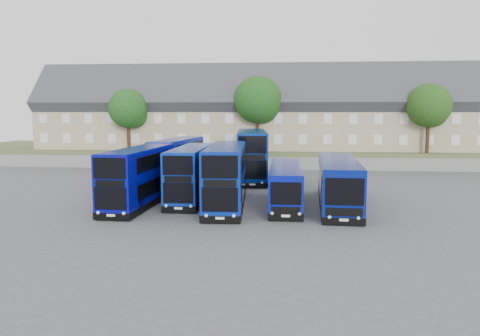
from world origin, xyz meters
name	(u,v)px	position (x,y,z in m)	size (l,w,h in m)	color
ground	(209,211)	(0.00, 0.00, 0.00)	(120.00, 120.00, 0.00)	#4D4D52
retaining_wall	(240,163)	(0.00, 24.00, 0.75)	(70.00, 0.40, 1.50)	slate
earth_bank	(246,153)	(0.00, 34.00, 1.00)	(80.00, 20.00, 2.00)	#4E5A33
terrace_row	(290,114)	(6.00, 30.00, 6.60)	(66.00, 10.40, 11.20)	tan
dd_front_left	(139,178)	(-5.41, 1.57, 2.05)	(2.94, 10.65, 4.19)	#080993
dd_front_mid	(192,174)	(-2.00, 3.99, 2.01)	(2.51, 10.37, 4.10)	#082CA3
dd_front_right	(226,177)	(1.00, 1.69, 2.17)	(3.07, 11.21, 4.41)	#082493
dd_rear_left	(177,161)	(-5.21, 13.20, 2.05)	(3.49, 10.72, 4.19)	#091FA6
dd_rear_right	(252,156)	(1.94, 15.79, 2.42)	(3.74, 12.53, 4.91)	navy
coach_east_a	(285,186)	(5.28, 2.50, 1.43)	(2.26, 10.73, 2.93)	#08139A
coach_east_b	(338,183)	(9.11, 2.58, 1.67)	(3.33, 12.61, 3.41)	navy
tree_west	(129,110)	(-13.85, 25.10, 7.05)	(4.80, 4.80, 7.65)	#382314
tree_mid	(259,102)	(2.15, 25.60, 8.07)	(5.76, 5.76, 9.18)	#382314
tree_east	(430,107)	(22.15, 25.10, 7.39)	(5.12, 5.12, 8.16)	#382314
tree_far	(461,105)	(28.15, 32.10, 7.73)	(5.44, 5.44, 8.67)	#382314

